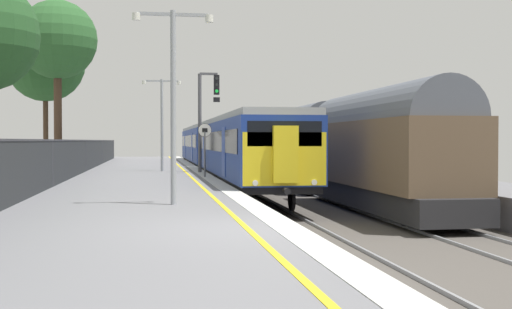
{
  "coord_description": "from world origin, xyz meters",
  "views": [
    {
      "loc": [
        -2.06,
        -11.87,
        1.6
      ],
      "look_at": [
        1.28,
        9.23,
        1.15
      ],
      "focal_mm": 46.37,
      "sensor_mm": 36.0,
      "label": 1
    }
  ],
  "objects_px": {
    "speed_limit_sign": "(205,143)",
    "platform_lamp_far": "(162,116)",
    "commuter_train_at_platform": "(220,146)",
    "background_tree_right": "(44,64)",
    "platform_lamp_mid": "(173,88)",
    "background_tree_left": "(58,43)",
    "signal_gantry": "(205,110)",
    "freight_train_adjacent_track": "(278,144)"
  },
  "relations": [
    {
      "from": "commuter_train_at_platform",
      "to": "background_tree_left",
      "type": "bearing_deg",
      "value": -151.4
    },
    {
      "from": "commuter_train_at_platform",
      "to": "background_tree_right",
      "type": "bearing_deg",
      "value": -177.11
    },
    {
      "from": "signal_gantry",
      "to": "background_tree_left",
      "type": "distance_m",
      "value": 8.49
    },
    {
      "from": "speed_limit_sign",
      "to": "platform_lamp_mid",
      "type": "xyz_separation_m",
      "value": [
        -1.77,
        -12.38,
        1.39
      ]
    },
    {
      "from": "freight_train_adjacent_track",
      "to": "speed_limit_sign",
      "type": "xyz_separation_m",
      "value": [
        -5.85,
        -13.41,
        0.12
      ]
    },
    {
      "from": "speed_limit_sign",
      "to": "platform_lamp_far",
      "type": "distance_m",
      "value": 6.28
    },
    {
      "from": "platform_lamp_far",
      "to": "background_tree_left",
      "type": "relative_size",
      "value": 0.54
    },
    {
      "from": "freight_train_adjacent_track",
      "to": "platform_lamp_mid",
      "type": "distance_m",
      "value": 26.94
    },
    {
      "from": "platform_lamp_far",
      "to": "freight_train_adjacent_track",
      "type": "bearing_deg",
      "value": 44.69
    },
    {
      "from": "platform_lamp_mid",
      "to": "background_tree_left",
      "type": "relative_size",
      "value": 0.54
    },
    {
      "from": "freight_train_adjacent_track",
      "to": "background_tree_right",
      "type": "relative_size",
      "value": 6.1
    },
    {
      "from": "commuter_train_at_platform",
      "to": "signal_gantry",
      "type": "xyz_separation_m",
      "value": [
        -1.47,
        -6.9,
        1.88
      ]
    },
    {
      "from": "commuter_train_at_platform",
      "to": "background_tree_right",
      "type": "relative_size",
      "value": 4.75
    },
    {
      "from": "signal_gantry",
      "to": "background_tree_right",
      "type": "xyz_separation_m",
      "value": [
        -8.81,
        6.38,
        2.91
      ]
    },
    {
      "from": "speed_limit_sign",
      "to": "platform_lamp_mid",
      "type": "relative_size",
      "value": 0.49
    },
    {
      "from": "speed_limit_sign",
      "to": "background_tree_left",
      "type": "height_order",
      "value": "background_tree_left"
    },
    {
      "from": "commuter_train_at_platform",
      "to": "speed_limit_sign",
      "type": "relative_size",
      "value": 17.07
    },
    {
      "from": "platform_lamp_mid",
      "to": "freight_train_adjacent_track",
      "type": "bearing_deg",
      "value": 73.53
    },
    {
      "from": "speed_limit_sign",
      "to": "background_tree_left",
      "type": "bearing_deg",
      "value": 137.68
    },
    {
      "from": "platform_lamp_far",
      "to": "background_tree_left",
      "type": "xyz_separation_m",
      "value": [
        -5.31,
        0.58,
        3.78
      ]
    },
    {
      "from": "platform_lamp_mid",
      "to": "background_tree_left",
      "type": "bearing_deg",
      "value": 105.74
    },
    {
      "from": "commuter_train_at_platform",
      "to": "platform_lamp_mid",
      "type": "xyz_separation_m",
      "value": [
        -3.62,
        -23.7,
        1.64
      ]
    },
    {
      "from": "signal_gantry",
      "to": "platform_lamp_far",
      "type": "height_order",
      "value": "signal_gantry"
    },
    {
      "from": "platform_lamp_mid",
      "to": "background_tree_left",
      "type": "distance_m",
      "value": 19.92
    },
    {
      "from": "signal_gantry",
      "to": "speed_limit_sign",
      "type": "relative_size",
      "value": 2.14
    },
    {
      "from": "commuter_train_at_platform",
      "to": "background_tree_left",
      "type": "height_order",
      "value": "background_tree_left"
    },
    {
      "from": "commuter_train_at_platform",
      "to": "platform_lamp_far",
      "type": "height_order",
      "value": "platform_lamp_far"
    },
    {
      "from": "freight_train_adjacent_track",
      "to": "platform_lamp_far",
      "type": "relative_size",
      "value": 10.73
    },
    {
      "from": "commuter_train_at_platform",
      "to": "background_tree_left",
      "type": "distance_m",
      "value": 11.52
    },
    {
      "from": "signal_gantry",
      "to": "commuter_train_at_platform",
      "type": "bearing_deg",
      "value": 77.94
    },
    {
      "from": "commuter_train_at_platform",
      "to": "background_tree_right",
      "type": "xyz_separation_m",
      "value": [
        -10.29,
        -0.52,
        4.79
      ]
    },
    {
      "from": "platform_lamp_mid",
      "to": "platform_lamp_far",
      "type": "relative_size",
      "value": 1.01
    },
    {
      "from": "speed_limit_sign",
      "to": "signal_gantry",
      "type": "bearing_deg",
      "value": 85.2
    },
    {
      "from": "commuter_train_at_platform",
      "to": "speed_limit_sign",
      "type": "distance_m",
      "value": 11.47
    },
    {
      "from": "platform_lamp_far",
      "to": "background_tree_right",
      "type": "bearing_deg",
      "value": 143.53
    },
    {
      "from": "freight_train_adjacent_track",
      "to": "platform_lamp_mid",
      "type": "xyz_separation_m",
      "value": [
        -7.62,
        -25.79,
        1.51
      ]
    },
    {
      "from": "platform_lamp_mid",
      "to": "speed_limit_sign",
      "type": "bearing_deg",
      "value": 81.85
    },
    {
      "from": "background_tree_left",
      "to": "platform_lamp_far",
      "type": "bearing_deg",
      "value": -6.24
    },
    {
      "from": "platform_lamp_far",
      "to": "signal_gantry",
      "type": "bearing_deg",
      "value": -34.14
    },
    {
      "from": "commuter_train_at_platform",
      "to": "background_tree_right",
      "type": "distance_m",
      "value": 11.36
    },
    {
      "from": "commuter_train_at_platform",
      "to": "platform_lamp_mid",
      "type": "height_order",
      "value": "platform_lamp_mid"
    },
    {
      "from": "platform_lamp_far",
      "to": "commuter_train_at_platform",
      "type": "bearing_deg",
      "value": 56.4
    }
  ]
}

